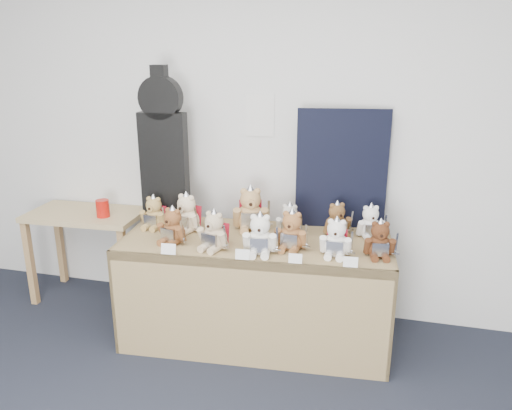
% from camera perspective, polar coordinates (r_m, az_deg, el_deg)
% --- Properties ---
extents(room_shell, '(6.00, 6.00, 6.00)m').
position_cam_1_polar(room_shell, '(3.63, 0.44, 10.20)').
color(room_shell, silver).
rests_on(room_shell, floor).
extents(display_table, '(1.83, 0.89, 0.74)m').
position_cam_1_polar(display_table, '(3.32, -0.20, -6.87)').
color(display_table, olive).
rests_on(display_table, floor).
extents(side_table, '(0.90, 0.52, 0.73)m').
position_cam_1_polar(side_table, '(4.15, -18.77, -2.41)').
color(side_table, '#977751').
rests_on(side_table, floor).
extents(guitar_case, '(0.34, 0.11, 1.11)m').
position_cam_1_polar(guitar_case, '(3.59, -10.53, 6.43)').
color(guitar_case, black).
rests_on(guitar_case, display_table).
extents(navy_board, '(0.62, 0.11, 0.83)m').
position_cam_1_polar(navy_board, '(3.48, 9.76, 4.00)').
color(navy_board, black).
rests_on(navy_board, display_table).
extents(red_cup, '(0.10, 0.10, 0.13)m').
position_cam_1_polar(red_cup, '(3.94, -17.12, -0.37)').
color(red_cup, '#B4140C').
rests_on(red_cup, side_table).
extents(teddy_front_far_left, '(0.22, 0.20, 0.27)m').
position_cam_1_polar(teddy_front_far_left, '(3.27, -9.50, -2.51)').
color(teddy_front_far_left, brown).
rests_on(teddy_front_far_left, display_table).
extents(teddy_front_left, '(0.23, 0.21, 0.28)m').
position_cam_1_polar(teddy_front_left, '(3.14, -4.82, -3.11)').
color(teddy_front_left, tan).
rests_on(teddy_front_left, display_table).
extents(teddy_front_centre, '(0.24, 0.21, 0.29)m').
position_cam_1_polar(teddy_front_centre, '(3.06, 0.46, -3.55)').
color(teddy_front_centre, silver).
rests_on(teddy_front_centre, display_table).
extents(teddy_front_right, '(0.23, 0.19, 0.28)m').
position_cam_1_polar(teddy_front_right, '(3.13, 4.07, -3.10)').
color(teddy_front_right, brown).
rests_on(teddy_front_right, display_table).
extents(teddy_front_far_right, '(0.22, 0.18, 0.27)m').
position_cam_1_polar(teddy_front_far_right, '(3.07, 9.13, -3.89)').
color(teddy_front_far_right, white).
rests_on(teddy_front_far_right, display_table).
extents(teddy_front_end, '(0.22, 0.18, 0.26)m').
position_cam_1_polar(teddy_front_end, '(3.10, 13.95, -4.00)').
color(teddy_front_end, '#502D1B').
rests_on(teddy_front_end, display_table).
extents(teddy_back_left, '(0.24, 0.23, 0.30)m').
position_cam_1_polar(teddy_back_left, '(3.47, -7.96, -1.07)').
color(teddy_back_left, beige).
rests_on(teddy_back_left, display_table).
extents(teddy_back_centre_left, '(0.29, 0.26, 0.34)m').
position_cam_1_polar(teddy_back_centre_left, '(3.45, -0.62, -0.67)').
color(teddy_back_centre_left, tan).
rests_on(teddy_back_centre_left, display_table).
extents(teddy_back_centre_right, '(0.20, 0.17, 0.24)m').
position_cam_1_polar(teddy_back_centre_right, '(3.38, 3.85, -1.82)').
color(teddy_back_centre_right, beige).
rests_on(teddy_back_centre_right, display_table).
extents(teddy_back_right, '(0.21, 0.21, 0.26)m').
position_cam_1_polar(teddy_back_right, '(3.41, 9.24, -1.75)').
color(teddy_back_right, brown).
rests_on(teddy_back_right, display_table).
extents(teddy_back_end, '(0.21, 0.19, 0.25)m').
position_cam_1_polar(teddy_back_end, '(3.41, 12.94, -2.01)').
color(teddy_back_end, white).
rests_on(teddy_back_end, display_table).
extents(teddy_back_far_left, '(0.21, 0.18, 0.26)m').
position_cam_1_polar(teddy_back_far_left, '(3.57, -11.58, -0.98)').
color(teddy_back_far_left, '#A8874E').
rests_on(teddy_back_far_left, display_table).
extents(entry_card_a, '(0.09, 0.03, 0.07)m').
position_cam_1_polar(entry_card_a, '(3.11, -9.98, -4.98)').
color(entry_card_a, silver).
rests_on(entry_card_a, display_table).
extents(entry_card_b, '(0.09, 0.03, 0.06)m').
position_cam_1_polar(entry_card_b, '(3.00, -1.55, -5.67)').
color(entry_card_b, silver).
rests_on(entry_card_b, display_table).
extents(entry_card_c, '(0.08, 0.02, 0.06)m').
position_cam_1_polar(entry_card_c, '(2.96, 4.52, -6.12)').
color(entry_card_c, silver).
rests_on(entry_card_c, display_table).
extents(entry_card_d, '(0.09, 0.03, 0.06)m').
position_cam_1_polar(entry_card_d, '(2.95, 10.75, -6.42)').
color(entry_card_d, silver).
rests_on(entry_card_d, display_table).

